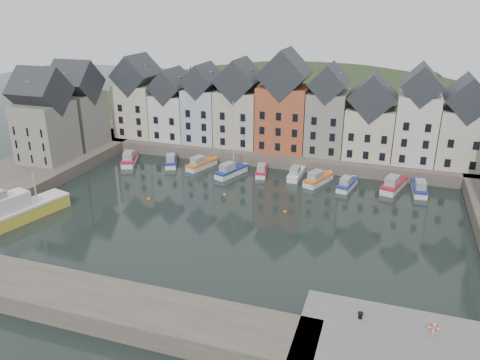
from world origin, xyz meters
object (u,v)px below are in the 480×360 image
at_px(life_ring_post, 434,328).
at_px(boat_a, 129,159).
at_px(boat_d, 230,171).
at_px(mooring_bollard, 360,315).
at_px(large_vessel, 20,210).

bearing_deg(life_ring_post, boat_a, 144.57).
height_order(boat_d, mooring_bollard, boat_d).
xyz_separation_m(boat_a, large_vessel, (-1.63, -24.71, 0.69)).
distance_m(large_vessel, mooring_bollard, 45.78).
distance_m(boat_a, life_ring_post, 60.04).
xyz_separation_m(large_vessel, life_ring_post, (50.52, -10.07, 1.39)).
bearing_deg(large_vessel, life_ring_post, 3.57).
distance_m(boat_a, large_vessel, 24.77).
relative_size(boat_d, large_vessel, 1.01).
bearing_deg(boat_a, mooring_bollard, -60.32).
height_order(large_vessel, mooring_bollard, large_vessel).
bearing_deg(mooring_bollard, large_vessel, 167.96).
distance_m(mooring_bollard, life_ring_post, 5.80).
xyz_separation_m(boat_d, large_vessel, (-20.83, -24.68, 0.66)).
bearing_deg(boat_d, mooring_bollard, -34.94).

